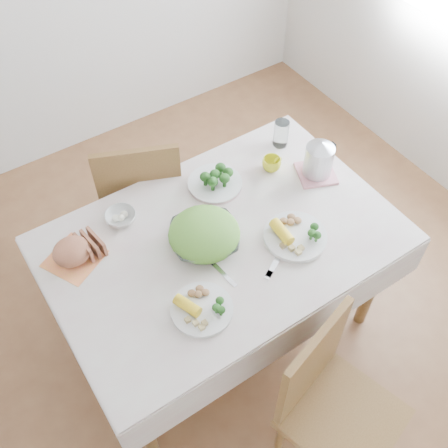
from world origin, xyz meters
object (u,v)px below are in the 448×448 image
dinner_plate_right (295,237)px  electric_kettle (319,156)px  dining_table (223,286)px  chair_far (143,193)px  chair_near (344,416)px  yellow_mug (271,164)px  salad_bowl (204,238)px  dinner_plate_left (202,309)px

dinner_plate_right → electric_kettle: bearing=37.4°
dining_table → dinner_plate_right: bearing=-34.4°
dinner_plate_right → chair_far: bearing=110.4°
chair_near → yellow_mug: bearing=53.5°
chair_near → chair_far: size_ratio=0.97×
salad_bowl → dinner_plate_left: 0.33m
yellow_mug → dinner_plate_left: bearing=-145.5°
dinner_plate_right → electric_kettle: electric_kettle is taller
chair_near → yellow_mug: size_ratio=10.19×
electric_kettle → chair_far: bearing=154.5°
chair_near → salad_bowl: size_ratio=3.20×
chair_far → yellow_mug: bearing=159.1°
salad_bowl → dining_table: bearing=-12.0°
dinner_plate_left → yellow_mug: yellow_mug is taller
dining_table → dinner_plate_right: dinner_plate_right is taller
dining_table → electric_kettle: size_ratio=7.41×
dining_table → chair_near: (0.03, -0.82, 0.09)m
dinner_plate_right → yellow_mug: (0.17, 0.40, 0.02)m
chair_far → dinner_plate_right: (0.32, -0.87, 0.31)m
chair_near → electric_kettle: size_ratio=4.86×
chair_far → dinner_plate_right: size_ratio=3.43×
dinner_plate_right → chair_near: bearing=-109.4°
salad_bowl → dinner_plate_left: size_ratio=1.17×
chair_near → chair_far: chair_far is taller
dining_table → yellow_mug: (0.43, 0.22, 0.42)m
electric_kettle → yellow_mug: bearing=155.4°
salad_bowl → yellow_mug: bearing=21.7°
yellow_mug → electric_kettle: size_ratio=0.48×
chair_far → dinner_plate_right: 0.98m
electric_kettle → dining_table: bearing=-154.8°
chair_near → electric_kettle: (0.55, 0.90, 0.42)m
dinner_plate_left → electric_kettle: bearing=21.2°
salad_bowl → electric_kettle: 0.67m
dining_table → dinner_plate_right: 0.51m
dining_table → chair_far: 0.70m
chair_near → dinner_plate_right: (0.23, 0.65, 0.31)m
chair_far → dinner_plate_left: bearing=100.8°
dining_table → dinner_plate_left: dinner_plate_left is taller
dining_table → salad_bowl: size_ratio=4.88×
chair_near → chair_far: 1.52m
dinner_plate_left → dinner_plate_right: dinner_plate_right is taller
dinner_plate_right → yellow_mug: yellow_mug is taller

